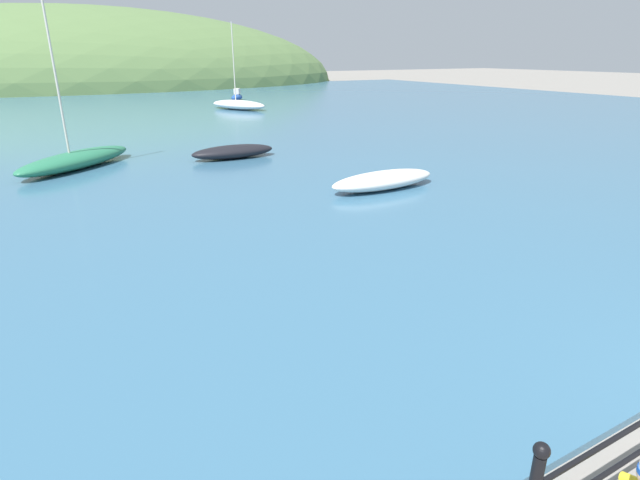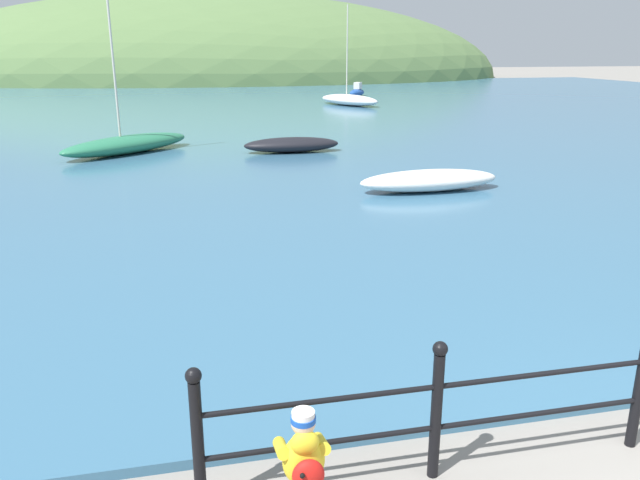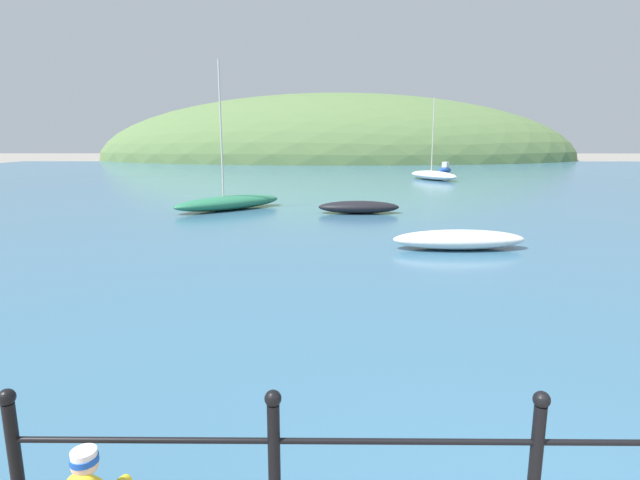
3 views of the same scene
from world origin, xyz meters
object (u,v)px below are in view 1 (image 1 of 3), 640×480
at_px(boat_mid_harbor, 238,105).
at_px(boat_nearest_quay, 237,97).
at_px(boat_far_right, 233,152).
at_px(boat_red_dinghy, 383,180).
at_px(boat_white_sailboat, 76,159).

relative_size(boat_mid_harbor, boat_nearest_quay, 2.42).
bearing_deg(boat_far_right, boat_red_dinghy, -70.91).
distance_m(boat_far_right, boat_nearest_quay, 24.09).
bearing_deg(boat_mid_harbor, boat_far_right, -111.43).
relative_size(boat_far_right, boat_white_sailboat, 0.54).
bearing_deg(boat_red_dinghy, boat_far_right, 109.09).
xyz_separation_m(boat_mid_harbor, boat_nearest_quay, (2.35, 6.53, -0.02)).
bearing_deg(boat_white_sailboat, boat_far_right, -10.41).
xyz_separation_m(boat_far_right, boat_white_sailboat, (-5.18, 0.95, 0.06)).
height_order(boat_red_dinghy, boat_white_sailboat, boat_white_sailboat).
height_order(boat_far_right, boat_red_dinghy, boat_red_dinghy).
xyz_separation_m(boat_far_right, boat_nearest_quay, (8.61, 22.50, 0.07)).
bearing_deg(boat_mid_harbor, boat_nearest_quay, 70.24).
xyz_separation_m(boat_far_right, boat_red_dinghy, (2.18, -6.29, 0.01)).
bearing_deg(boat_red_dinghy, boat_nearest_quay, 77.40).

